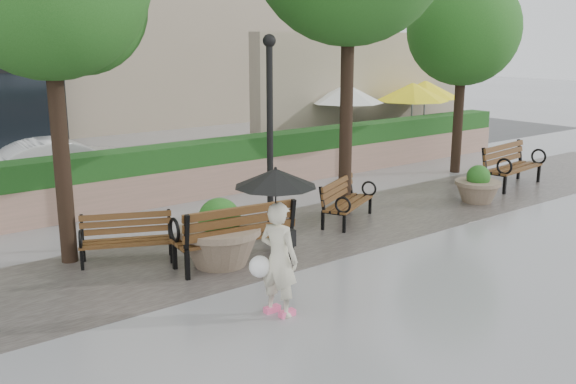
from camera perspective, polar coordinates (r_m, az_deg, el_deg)
ground at (r=10.34m, az=8.75°, el=-8.31°), size 100.00×100.00×0.00m
cobble_strip at (r=12.45m, az=-1.32°, el=-4.30°), size 28.00×3.20×0.01m
hedge_wall at (r=15.58m, az=-10.15°, el=1.65°), size 24.00×0.80×1.35m
cafe_wall at (r=23.46m, az=7.21°, el=9.01°), size 10.00×0.60×4.00m
cafe_hedge at (r=21.78m, az=10.25°, el=4.45°), size 8.00×0.50×0.90m
asphalt_street at (r=19.28m, az=-15.66°, el=1.62°), size 40.00×7.00×0.00m
bench_1 at (r=11.53m, az=-14.09°, el=-4.93°), size 1.68×1.21×0.84m
bench_2 at (r=11.10m, az=-4.78°, el=-4.86°), size 2.15×1.08×1.10m
bench_3 at (r=13.68m, az=5.28°, el=-1.57°), size 1.78×1.33×0.90m
bench_4 at (r=17.85m, az=19.28°, el=1.50°), size 2.13×1.06×1.10m
planter_left at (r=11.06m, az=-6.07°, el=-4.20°), size 1.42×1.42×1.19m
planter_right at (r=15.86m, az=16.50°, el=0.35°), size 1.07×1.07×0.90m
lamppost at (r=12.02m, az=-1.61°, el=3.42°), size 0.28×0.28×3.89m
tree_2 at (r=19.16m, az=15.42°, el=13.47°), size 3.26×3.13×5.63m
patio_umb_white at (r=21.72m, az=5.21°, el=8.68°), size 2.50×2.50×2.30m
patio_umb_yellow_a at (r=22.70m, az=11.02°, el=8.69°), size 2.50×2.50×2.30m
patio_umb_yellow_b at (r=23.94m, az=12.11°, el=8.88°), size 2.50×2.50×2.30m
car_right at (r=17.83m, az=-19.35°, el=2.49°), size 3.93×1.59×1.27m
pedestrian at (r=8.85m, az=-0.98°, el=-3.18°), size 1.14×1.14×2.10m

